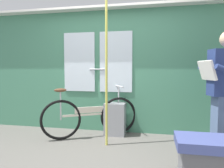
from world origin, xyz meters
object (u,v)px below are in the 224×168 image
Objects in this scene: bicycle_near_door at (90,116)px; bench_seat_corner at (210,158)px; handrail_pole at (106,72)px; trash_bin_by_wall at (115,119)px.

bench_seat_corner is (1.65, -1.11, -0.12)m from bicycle_near_door.
trash_bin_by_wall is at bearing 86.21° from handrail_pole.
bicycle_near_door is 0.90m from handrail_pole.
handrail_pole is at bearing -93.79° from trash_bin_by_wall.
bicycle_near_door is 2.12× the size of bench_seat_corner.
bicycle_near_door is at bearing -152.42° from trash_bin_by_wall.
bench_seat_corner is (1.25, -1.31, -0.04)m from trash_bin_by_wall.
handrail_pole reaches higher than bicycle_near_door.
trash_bin_by_wall is at bearing -1.71° from bicycle_near_door.
handrail_pole is at bearing 148.89° from bench_seat_corner.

